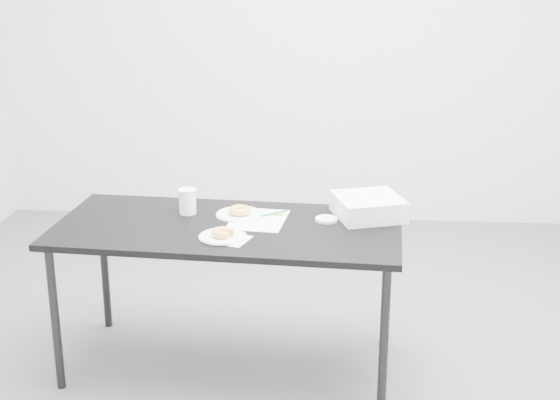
# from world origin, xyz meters

# --- Properties ---
(floor) EXTENTS (4.00, 4.00, 0.00)m
(floor) POSITION_xyz_m (0.00, 0.00, 0.00)
(floor) COLOR #535358
(floor) RESTS_ON ground
(wall_back) EXTENTS (4.00, 0.02, 2.70)m
(wall_back) POSITION_xyz_m (0.00, 2.00, 1.35)
(wall_back) COLOR silver
(wall_back) RESTS_ON floor
(table) EXTENTS (1.58, 0.82, 0.70)m
(table) POSITION_xyz_m (-0.08, -0.14, 0.65)
(table) COLOR black
(table) RESTS_ON floor
(scorecard) EXTENTS (0.27, 0.33, 0.00)m
(scorecard) POSITION_xyz_m (0.04, -0.06, 0.70)
(scorecard) COLOR white
(scorecard) RESTS_ON table
(logo_patch) EXTENTS (0.05, 0.05, 0.00)m
(logo_patch) POSITION_xyz_m (0.13, 0.03, 0.70)
(logo_patch) COLOR green
(logo_patch) RESTS_ON scorecard
(pen) EXTENTS (0.12, 0.09, 0.01)m
(pen) POSITION_xyz_m (0.11, 0.02, 0.71)
(pen) COLOR #0C8658
(pen) RESTS_ON scorecard
(napkin) EXTENTS (0.18, 0.18, 0.00)m
(napkin) POSITION_xyz_m (-0.04, -0.32, 0.70)
(napkin) COLOR white
(napkin) RESTS_ON table
(plate_near) EXTENTS (0.20, 0.20, 0.01)m
(plate_near) POSITION_xyz_m (-0.08, -0.30, 0.70)
(plate_near) COLOR white
(plate_near) RESTS_ON napkin
(donut_near) EXTENTS (0.13, 0.13, 0.03)m
(donut_near) POSITION_xyz_m (-0.08, -0.30, 0.72)
(donut_near) COLOR #CF8541
(donut_near) RESTS_ON plate_near
(plate_far) EXTENTS (0.22, 0.22, 0.01)m
(plate_far) POSITION_xyz_m (-0.05, 0.00, 0.70)
(plate_far) COLOR white
(plate_far) RESTS_ON table
(donut_far) EXTENTS (0.13, 0.13, 0.03)m
(donut_far) POSITION_xyz_m (-0.05, 0.00, 0.72)
(donut_far) COLOR #CF8541
(donut_far) RESTS_ON plate_far
(coffee_cup) EXTENTS (0.08, 0.08, 0.12)m
(coffee_cup) POSITION_xyz_m (-0.29, 0.01, 0.76)
(coffee_cup) COLOR white
(coffee_cup) RESTS_ON table
(cup_lid) EXTENTS (0.10, 0.10, 0.01)m
(cup_lid) POSITION_xyz_m (0.35, -0.05, 0.71)
(cup_lid) COLOR white
(cup_lid) RESTS_ON table
(bakery_box) EXTENTS (0.36, 0.36, 0.10)m
(bakery_box) POSITION_xyz_m (0.54, 0.03, 0.75)
(bakery_box) COLOR silver
(bakery_box) RESTS_ON table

